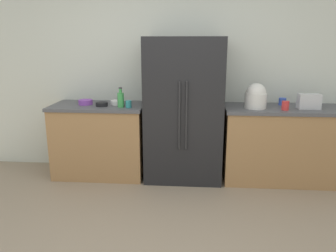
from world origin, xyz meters
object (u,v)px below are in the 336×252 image
(bowl_a, at_px, (86,102))
(bowl_c, at_px, (118,102))
(bowl_b, at_px, (102,104))
(rice_cooker, at_px, (256,97))
(refrigerator, at_px, (184,110))
(cup_a, at_px, (129,104))
(cup_b, at_px, (285,106))
(cup_c, at_px, (282,102))
(bottle_a, at_px, (121,99))
(toaster, at_px, (309,101))

(bowl_a, height_order, bowl_c, bowl_a)
(bowl_b, height_order, bowl_c, bowl_c)
(rice_cooker, xyz_separation_m, bowl_a, (-2.09, 0.07, -0.11))
(rice_cooker, height_order, bowl_b, rice_cooker)
(refrigerator, xyz_separation_m, cup_a, (-0.66, -0.15, 0.09))
(cup_b, distance_m, bowl_c, 2.02)
(cup_b, xyz_separation_m, bowl_c, (-2.01, 0.19, -0.03))
(cup_c, height_order, bowl_b, cup_c)
(bottle_a, bearing_deg, refrigerator, 9.24)
(rice_cooker, relative_size, cup_b, 2.88)
(toaster, relative_size, cup_c, 2.81)
(cup_a, height_order, bowl_c, cup_a)
(rice_cooker, height_order, cup_b, rice_cooker)
(rice_cooker, xyz_separation_m, bowl_b, (-1.86, -0.02, -0.11))
(refrigerator, xyz_separation_m, cup_b, (1.18, -0.14, 0.10))
(cup_a, distance_m, bowl_a, 0.60)
(cup_a, bearing_deg, refrigerator, 12.84)
(cup_a, bearing_deg, bowl_a, 164.85)
(bottle_a, height_order, cup_c, bottle_a)
(bottle_a, bearing_deg, cup_c, 8.47)
(rice_cooker, height_order, cup_c, rice_cooker)
(bottle_a, height_order, bowl_c, bottle_a)
(refrigerator, distance_m, bowl_c, 0.84)
(rice_cooker, xyz_separation_m, cup_a, (-1.51, -0.09, -0.09))
(refrigerator, distance_m, cup_b, 1.19)
(bowl_c, bearing_deg, cup_a, -48.56)
(cup_b, bearing_deg, bottle_a, 179.45)
(refrigerator, relative_size, cup_b, 16.97)
(bowl_b, bearing_deg, bowl_a, 159.40)
(rice_cooker, distance_m, cup_a, 1.51)
(cup_a, relative_size, bowl_a, 0.48)
(refrigerator, height_order, bowl_b, refrigerator)
(bowl_a, bearing_deg, refrigerator, -0.32)
(rice_cooker, bearing_deg, bottle_a, -177.69)
(refrigerator, relative_size, cup_c, 19.69)
(refrigerator, xyz_separation_m, bowl_b, (-1.01, -0.08, 0.07))
(refrigerator, distance_m, bowl_b, 1.01)
(bottle_a, bearing_deg, bowl_b, 170.22)
(cup_a, distance_m, cup_c, 1.91)
(bottle_a, distance_m, bowl_b, 0.26)
(refrigerator, xyz_separation_m, cup_c, (1.22, 0.17, 0.10))
(refrigerator, distance_m, rice_cooker, 0.87)
(toaster, relative_size, cup_b, 2.42)
(bowl_c, bearing_deg, cup_c, 3.39)
(cup_b, distance_m, bowl_a, 2.42)
(refrigerator, xyz_separation_m, bowl_a, (-1.24, 0.01, 0.08))
(refrigerator, distance_m, toaster, 1.48)
(cup_b, bearing_deg, bowl_a, 176.48)
(cup_b, height_order, cup_c, cup_b)
(toaster, height_order, cup_b, toaster)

